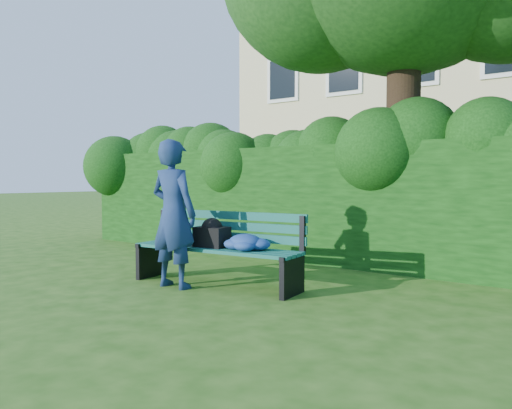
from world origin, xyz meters
The scene contains 5 objects.
ground centered at (0.00, 0.00, 0.00)m, with size 80.00×80.00×0.00m, color #235012.
apartment_building centered at (0.00, 13.99, 6.00)m, with size 16.00×8.08×12.00m.
hedge centered at (0.00, 2.20, 0.90)m, with size 10.00×1.00×1.80m.
park_bench centered at (0.13, -0.21, 0.50)m, with size 2.24×0.79×0.89m.
man_reading centered at (-0.29, -0.63, 0.88)m, with size 0.64×0.42×1.76m, color navy.
Camera 1 is at (4.08, -4.72, 1.30)m, focal length 35.00 mm.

